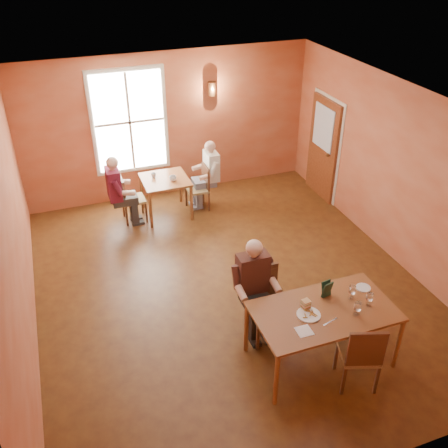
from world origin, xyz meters
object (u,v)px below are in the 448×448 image
object	(u,v)px
diner_main	(268,298)
diner_maroon	(131,189)
second_table	(166,197)
chair_diner_maroon	(133,198)
chair_diner_main	(267,306)
chair_diner_white	(197,188)
diner_white	(198,179)
chair_empty	(359,352)
main_table	(321,335)

from	to	relation	value
diner_main	diner_maroon	xyz separation A→B (m)	(-1.14, 3.88, -0.02)
second_table	chair_diner_maroon	world-z (taller)	chair_diner_maroon
chair_diner_main	chair_diner_white	world-z (taller)	chair_diner_main
diner_white	chair_diner_main	bearing A→B (deg)	176.74
chair_empty	chair_diner_maroon	xyz separation A→B (m)	(-1.85, 5.00, -0.04)
diner_maroon	chair_empty	bearing A→B (deg)	20.65
chair_empty	chair_diner_maroon	world-z (taller)	chair_empty
second_table	diner_white	world-z (taller)	diner_white
main_table	diner_maroon	distance (m)	4.80
diner_main	chair_diner_maroon	distance (m)	4.04
main_table	diner_white	size ratio (longest dim) A/B	1.35
second_table	chair_diner_white	xyz separation A→B (m)	(0.65, 0.00, 0.07)
diner_main	chair_empty	xyz separation A→B (m)	(0.74, -1.12, -0.20)
diner_main	diner_maroon	distance (m)	4.04
chair_empty	chair_diner_white	size ratio (longest dim) A/B	1.11
chair_diner_white	diner_maroon	size ratio (longest dim) A/B	0.67
chair_diner_white	main_table	bearing A→B (deg)	-176.05
main_table	chair_diner_white	size ratio (longest dim) A/B	1.96
chair_empty	second_table	xyz separation A→B (m)	(-1.20, 5.00, -0.12)
main_table	chair_diner_maroon	distance (m)	4.78
second_table	diner_white	xyz separation A→B (m)	(0.68, 0.00, 0.28)
diner_main	chair_diner_main	bearing A→B (deg)	-90.00
chair_diner_main	chair_diner_maroon	distance (m)	4.01
main_table	chair_empty	size ratio (longest dim) A/B	1.77
diner_maroon	second_table	bearing A→B (deg)	90.00
main_table	chair_diner_maroon	xyz separation A→B (m)	(-1.61, 4.50, 0.05)
chair_empty	chair_diner_white	bearing A→B (deg)	114.65
chair_diner_main	diner_white	distance (m)	3.86
diner_main	chair_empty	distance (m)	1.36
chair_diner_white	chair_diner_maroon	distance (m)	1.30
diner_white	diner_main	bearing A→B (deg)	176.76
chair_diner_maroon	diner_maroon	world-z (taller)	diner_maroon
main_table	chair_diner_maroon	bearing A→B (deg)	109.70
chair_diner_white	diner_maroon	xyz separation A→B (m)	(-1.33, 0.00, 0.23)
chair_diner_main	diner_main	distance (m)	0.18
second_table	diner_maroon	world-z (taller)	diner_maroon
diner_white	main_table	bearing A→B (deg)	-176.43
chair_empty	chair_diner_white	xyz separation A→B (m)	(-0.55, 5.00, -0.05)
chair_empty	main_table	bearing A→B (deg)	134.16
chair_empty	chair_diner_main	bearing A→B (deg)	141.14
diner_maroon	diner_white	bearing A→B (deg)	90.00
main_table	chair_diner_white	world-z (taller)	chair_diner_white
second_table	diner_maroon	bearing A→B (deg)	180.00
chair_diner_main	chair_diner_maroon	world-z (taller)	chair_diner_main
main_table	chair_diner_white	bearing A→B (deg)	93.95
second_table	chair_diner_white	size ratio (longest dim) A/B	0.96
main_table	chair_empty	distance (m)	0.57
chair_diner_main	second_table	xyz separation A→B (m)	(-0.46, 3.85, -0.15)
second_table	chair_diner_maroon	size ratio (longest dim) A/B	0.94
diner_white	chair_diner_white	bearing A→B (deg)	90.00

